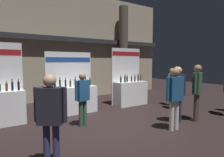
% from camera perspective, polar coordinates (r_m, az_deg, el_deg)
% --- Properties ---
extents(ground_plane, '(27.33, 27.33, 0.00)m').
position_cam_1_polar(ground_plane, '(6.23, -2.72, -13.23)').
color(ground_plane, black).
extents(hall_colonnade, '(13.67, 1.03, 5.56)m').
position_cam_1_polar(hall_colonnade, '(10.16, -16.71, 9.35)').
color(hall_colonnade, tan).
rests_on(hall_colonnade, ground_plane).
extents(exhibitor_booth_1, '(1.84, 0.66, 2.31)m').
position_cam_1_polar(exhibitor_booth_1, '(7.55, -11.43, -5.39)').
color(exhibitor_booth_1, white).
rests_on(exhibitor_booth_1, ground_plane).
extents(exhibitor_booth_2, '(1.59, 0.66, 2.54)m').
position_cam_1_polar(exhibitor_booth_2, '(8.85, 5.26, -3.54)').
color(exhibitor_booth_2, white).
rests_on(exhibitor_booth_2, ground_plane).
extents(visitor_0, '(0.54, 0.29, 1.61)m').
position_cam_1_polar(visitor_0, '(5.93, -8.59, -4.79)').
color(visitor_0, '#33563D').
rests_on(visitor_0, ground_plane).
extents(visitor_3, '(0.61, 0.28, 1.76)m').
position_cam_1_polar(visitor_3, '(5.76, 17.85, -4.05)').
color(visitor_3, silver).
rests_on(visitor_3, ground_plane).
extents(visitor_4, '(0.56, 0.34, 1.79)m').
position_cam_1_polar(visitor_4, '(6.52, 18.62, -2.90)').
color(visitor_4, '#23232D').
rests_on(visitor_4, ground_plane).
extents(visitor_5, '(0.53, 0.30, 1.85)m').
position_cam_1_polar(visitor_5, '(6.93, 23.60, -2.44)').
color(visitor_5, '#47382D').
rests_on(visitor_5, ground_plane).
extents(visitor_6, '(0.35, 0.43, 1.66)m').
position_cam_1_polar(visitor_6, '(8.97, 17.07, -1.50)').
color(visitor_6, navy).
rests_on(visitor_6, ground_plane).
extents(visitor_7, '(0.38, 0.40, 1.75)m').
position_cam_1_polar(visitor_7, '(8.29, 18.31, -1.60)').
color(visitor_7, '#33563D').
rests_on(visitor_7, ground_plane).
extents(visitor_8, '(0.50, 0.47, 1.73)m').
position_cam_1_polar(visitor_8, '(3.70, -17.51, -9.32)').
color(visitor_8, navy).
rests_on(visitor_8, ground_plane).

